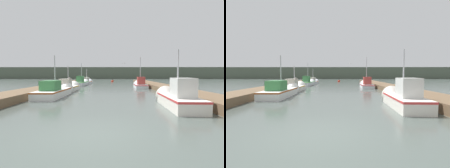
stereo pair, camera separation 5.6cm
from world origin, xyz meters
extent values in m
plane|color=#47514C|center=(0.00, 0.00, 0.00)|extent=(200.00, 200.00, 0.00)
cube|color=brown|center=(-6.71, 16.00, 0.27)|extent=(2.50, 40.00, 0.53)
cube|color=brown|center=(6.71, 16.00, 0.27)|extent=(2.50, 40.00, 0.53)
cube|color=#4C5647|center=(0.00, 70.88, 2.31)|extent=(120.00, 16.00, 4.61)
cube|color=silver|center=(4.32, 4.33, 0.33)|extent=(1.66, 4.26, 0.66)
cube|color=#CA3838|center=(4.32, 4.33, 0.60)|extent=(1.70, 4.29, 0.10)
cone|color=silver|center=(4.42, 6.86, 0.33)|extent=(1.46, 0.90, 1.42)
cube|color=silver|center=(4.30, 3.81, 1.17)|extent=(1.05, 1.41, 1.02)
cylinder|color=#B2B2B7|center=(4.33, 4.65, 1.97)|extent=(0.08, 0.08, 2.63)
cube|color=silver|center=(-4.26, 8.83, 0.31)|extent=(1.72, 5.06, 0.62)
cube|color=#A04B1B|center=(-4.26, 8.83, 0.56)|extent=(1.75, 5.09, 0.10)
cone|color=silver|center=(-4.23, 11.87, 0.31)|extent=(1.59, 1.06, 1.58)
cube|color=#387A42|center=(-4.27, 8.20, 1.00)|extent=(1.20, 1.66, 0.76)
cylinder|color=#B2B2B7|center=(-4.26, 9.20, 2.04)|extent=(0.08, 0.08, 2.83)
cube|color=silver|center=(-4.38, 13.60, 0.27)|extent=(1.62, 4.77, 0.53)
cube|color=gold|center=(-4.38, 13.60, 0.47)|extent=(1.65, 4.80, 0.10)
cone|color=silver|center=(-4.34, 16.40, 0.27)|extent=(1.49, 0.89, 1.48)
cube|color=#B2AD9E|center=(-4.39, 13.00, 0.96)|extent=(1.03, 1.46, 0.86)
cylinder|color=#B2B2B7|center=(-4.37, 13.95, 1.66)|extent=(0.08, 0.08, 2.25)
cube|color=silver|center=(4.35, 18.29, 0.25)|extent=(1.65, 4.07, 0.50)
cube|color=#A41010|center=(4.35, 18.29, 0.44)|extent=(1.68, 4.10, 0.10)
cone|color=silver|center=(4.43, 20.74, 0.25)|extent=(1.48, 0.91, 1.45)
cube|color=#99332D|center=(4.34, 17.79, 1.01)|extent=(1.00, 1.29, 1.01)
cylinder|color=#B2B2B7|center=(4.36, 18.59, 2.36)|extent=(0.08, 0.08, 3.71)
cube|color=silver|center=(-4.63, 23.25, 0.33)|extent=(1.71, 4.51, 0.66)
cube|color=green|center=(-4.63, 23.25, 0.60)|extent=(1.75, 4.55, 0.10)
cone|color=silver|center=(-4.40, 25.89, 0.33)|extent=(1.34, 0.99, 1.27)
cube|color=#387A42|center=(-4.68, 22.70, 1.13)|extent=(1.05, 1.45, 0.94)
cylinder|color=#B2B2B7|center=(-4.60, 23.58, 2.18)|extent=(0.08, 0.08, 3.05)
cube|color=silver|center=(-4.51, 28.04, 0.24)|extent=(1.61, 4.96, 0.48)
cube|color=#A35122|center=(-4.51, 28.04, 0.42)|extent=(1.65, 4.99, 0.10)
cone|color=silver|center=(-4.38, 31.05, 0.24)|extent=(1.38, 1.18, 1.34)
cube|color=#B2AD9E|center=(-4.54, 27.43, 0.88)|extent=(1.13, 1.90, 0.80)
cylinder|color=#B2B2B7|center=(-4.49, 28.41, 1.70)|extent=(0.08, 0.08, 2.42)
cylinder|color=#473523|center=(-5.64, 19.52, 0.69)|extent=(0.21, 0.21, 1.37)
cylinder|color=silver|center=(-5.64, 19.52, 1.39)|extent=(0.24, 0.24, 0.04)
cylinder|color=#473523|center=(5.56, 8.42, 0.58)|extent=(0.20, 0.20, 1.16)
cylinder|color=silver|center=(5.56, 8.42, 1.18)|extent=(0.23, 0.23, 0.04)
cylinder|color=#473523|center=(-5.44, 23.34, 0.50)|extent=(0.30, 0.30, 1.01)
cylinder|color=silver|center=(-5.44, 23.34, 1.03)|extent=(0.35, 0.35, 0.04)
sphere|color=red|center=(0.50, 36.68, 0.16)|extent=(0.60, 0.60, 0.60)
cylinder|color=black|center=(0.50, 36.68, 0.71)|extent=(0.06, 0.06, 0.50)
ellipsoid|color=white|center=(2.31, 22.97, 3.62)|extent=(0.25, 0.31, 0.12)
cube|color=gray|center=(2.19, 23.03, 3.64)|extent=(0.30, 0.23, 0.07)
cube|color=gray|center=(2.44, 22.91, 3.64)|extent=(0.30, 0.23, 0.07)
camera|label=1|loc=(0.61, -5.38, 1.89)|focal=28.00mm
camera|label=2|loc=(0.67, -5.38, 1.89)|focal=28.00mm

